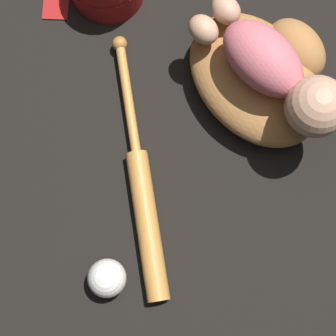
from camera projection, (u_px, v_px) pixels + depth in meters
The scene contains 5 objects.
ground_plane at pixel (260, 95), 1.19m from camera, with size 6.00×6.00×0.00m, color black.
baseball_glove at pixel (262, 74), 1.14m from camera, with size 0.37×0.33×0.10m.
baby_figure at pixel (279, 74), 1.03m from camera, with size 0.35×0.16×0.11m.
baseball_bat at pixel (143, 198), 1.11m from camera, with size 0.41×0.41×0.04m.
baseball at pixel (107, 278), 1.07m from camera, with size 0.07×0.07×0.07m.
Camera 1 is at (0.09, -0.45, 1.12)m, focal length 60.00 mm.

